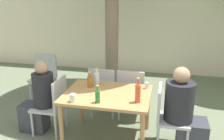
% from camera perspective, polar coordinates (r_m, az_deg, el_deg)
% --- Properties ---
extents(ground_plane, '(30.00, 30.00, 0.00)m').
position_cam_1_polar(ground_plane, '(3.88, -1.00, -15.35)').
color(ground_plane, '#667056').
extents(cafe_building_wall, '(10.00, 0.08, 2.80)m').
position_cam_1_polar(cafe_building_wall, '(6.61, 5.93, 11.40)').
color(cafe_building_wall, beige).
rests_on(cafe_building_wall, ground_plane).
extents(dining_table_front, '(1.21, 0.92, 0.73)m').
position_cam_1_polar(dining_table_front, '(3.57, -1.06, -6.60)').
color(dining_table_front, '#B27F4C').
rests_on(dining_table_front, ground_plane).
extents(patio_chair_0, '(0.44, 0.44, 0.89)m').
position_cam_1_polar(patio_chair_0, '(3.90, -13.22, -7.29)').
color(patio_chair_0, '#B2B2B7').
rests_on(patio_chair_0, ground_plane).
extents(patio_chair_1, '(0.44, 0.44, 0.89)m').
position_cam_1_polar(patio_chair_1, '(3.55, 12.44, -9.84)').
color(patio_chair_1, '#B2B2B7').
rests_on(patio_chair_1, ground_plane).
extents(patio_chair_2, '(0.44, 0.44, 0.89)m').
position_cam_1_polar(patio_chair_2, '(4.30, -2.02, -4.38)').
color(patio_chair_2, '#B2B2B7').
rests_on(patio_chair_2, ground_plane).
extents(patio_chair_3, '(0.44, 0.44, 0.89)m').
position_cam_1_polar(patio_chair_3, '(4.21, 4.41, -4.91)').
color(patio_chair_3, '#B2B2B7').
rests_on(patio_chair_3, ground_plane).
extents(patio_chair_4, '(0.44, 0.44, 0.89)m').
position_cam_1_polar(patio_chair_4, '(5.26, -15.18, -0.83)').
color(patio_chair_4, '#B2B2B7').
rests_on(patio_chair_4, ground_plane).
extents(person_seated_0, '(0.56, 0.32, 1.15)m').
position_cam_1_polar(person_seated_0, '(4.00, -16.35, -6.79)').
color(person_seated_0, '#383842').
rests_on(person_seated_0, ground_plane).
extents(person_seated_1, '(0.59, 0.39, 1.19)m').
position_cam_1_polar(person_seated_1, '(3.54, 16.22, -9.51)').
color(person_seated_1, '#383842').
rests_on(person_seated_1, ground_plane).
extents(green_bottle_0, '(0.06, 0.06, 0.24)m').
position_cam_1_polar(green_bottle_0, '(3.21, -3.30, -5.96)').
color(green_bottle_0, '#287A38').
rests_on(green_bottle_0, dining_table_front).
extents(soda_bottle_1, '(0.07, 0.07, 0.33)m').
position_cam_1_polar(soda_bottle_1, '(3.22, 5.92, -5.25)').
color(soda_bottle_1, '#DB4C2D').
rests_on(soda_bottle_1, dining_table_front).
extents(water_bottle_2, '(0.08, 0.08, 0.26)m').
position_cam_1_polar(water_bottle_2, '(3.81, -3.49, -1.92)').
color(water_bottle_2, silver).
rests_on(water_bottle_2, dining_table_front).
extents(amber_bottle_3, '(0.08, 0.08, 0.24)m').
position_cam_1_polar(amber_bottle_3, '(3.74, -5.07, -2.55)').
color(amber_bottle_3, '#9E661E').
rests_on(amber_bottle_3, dining_table_front).
extents(drinking_glass_0, '(0.06, 0.06, 0.09)m').
position_cam_1_polar(drinking_glass_0, '(3.71, 7.97, -3.54)').
color(drinking_glass_0, silver).
rests_on(drinking_glass_0, dining_table_front).
extents(drinking_glass_1, '(0.08, 0.08, 0.11)m').
position_cam_1_polar(drinking_glass_1, '(3.29, -8.93, -6.34)').
color(drinking_glass_1, silver).
rests_on(drinking_glass_1, dining_table_front).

